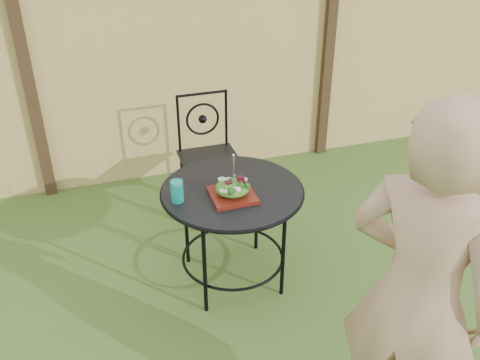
{
  "coord_description": "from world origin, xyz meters",
  "views": [
    {
      "loc": [
        -0.93,
        -2.2,
        2.5
      ],
      "look_at": [
        -0.03,
        0.63,
        0.75
      ],
      "focal_mm": 40.0,
      "sensor_mm": 36.0,
      "label": 1
    }
  ],
  "objects_px": {
    "patio_chair": "(208,151)",
    "salad_plate": "(232,195)",
    "diner": "(417,299)",
    "patio_table": "(232,207)"
  },
  "relations": [
    {
      "from": "patio_chair",
      "to": "salad_plate",
      "type": "relative_size",
      "value": 3.52
    },
    {
      "from": "patio_chair",
      "to": "diner",
      "type": "relative_size",
      "value": 0.52
    },
    {
      "from": "patio_table",
      "to": "diner",
      "type": "distance_m",
      "value": 1.49
    },
    {
      "from": "salad_plate",
      "to": "patio_table",
      "type": "bearing_deg",
      "value": 73.88
    },
    {
      "from": "patio_chair",
      "to": "diner",
      "type": "xyz_separation_m",
      "value": [
        0.3,
        -2.37,
        0.42
      ]
    },
    {
      "from": "patio_chair",
      "to": "diner",
      "type": "height_order",
      "value": "diner"
    },
    {
      "from": "salad_plate",
      "to": "patio_chair",
      "type": "bearing_deg",
      "value": 83.79
    },
    {
      "from": "patio_chair",
      "to": "diner",
      "type": "bearing_deg",
      "value": -82.74
    },
    {
      "from": "patio_table",
      "to": "patio_chair",
      "type": "bearing_deg",
      "value": 84.72
    },
    {
      "from": "patio_table",
      "to": "salad_plate",
      "type": "bearing_deg",
      "value": -106.12
    }
  ]
}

